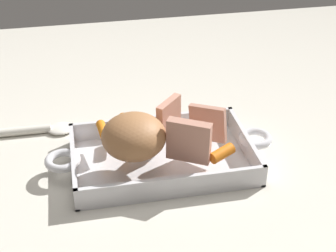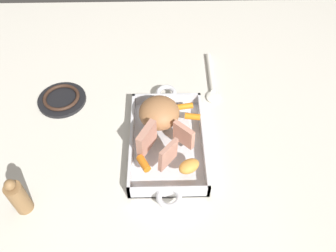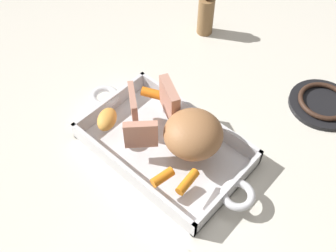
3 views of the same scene
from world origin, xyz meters
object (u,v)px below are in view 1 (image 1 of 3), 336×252
(pork_roast, at_px, (134,136))
(roast_slice_outer, at_px, (207,122))
(roasting_dish, at_px, (162,157))
(roast_slice_thin, at_px, (169,116))
(baby_carrot_southeast, at_px, (103,131))
(roast_slice_thick, at_px, (189,141))
(baby_carrot_center_left, at_px, (222,153))
(serving_spoon, at_px, (24,131))
(baby_carrot_center_right, at_px, (123,123))
(potato_golden_small, at_px, (212,116))

(pork_roast, height_order, roast_slice_outer, pork_roast)
(roasting_dish, xyz_separation_m, roast_slice_outer, (0.09, 0.00, 0.07))
(roast_slice_thin, height_order, baby_carrot_southeast, roast_slice_thin)
(pork_roast, xyz_separation_m, baby_carrot_southeast, (-0.05, 0.08, -0.03))
(roast_slice_thick, height_order, baby_carrot_center_left, roast_slice_thick)
(roasting_dish, relative_size, roast_slice_thick, 5.59)
(roasting_dish, bearing_deg, roast_slice_thick, -56.50)
(baby_carrot_southeast, relative_size, serving_spoon, 0.23)
(pork_roast, distance_m, baby_carrot_center_left, 0.17)
(baby_carrot_center_right, relative_size, serving_spoon, 0.19)
(roasting_dish, height_order, baby_carrot_center_left, baby_carrot_center_left)
(baby_carrot_center_left, height_order, potato_golden_small, potato_golden_small)
(roast_slice_thick, relative_size, roast_slice_outer, 1.12)
(roasting_dish, bearing_deg, baby_carrot_southeast, 153.98)
(roasting_dish, bearing_deg, serving_spoon, 149.31)
(pork_roast, distance_m, potato_golden_small, 0.19)
(baby_carrot_center_right, xyz_separation_m, potato_golden_small, (0.18, -0.02, 0.01))
(baby_carrot_center_left, relative_size, baby_carrot_center_right, 1.05)
(baby_carrot_center_left, bearing_deg, roast_slice_thick, 171.80)
(roast_slice_outer, bearing_deg, roasting_dish, -177.43)
(baby_carrot_southeast, relative_size, potato_golden_small, 0.94)
(roast_slice_thin, relative_size, serving_spoon, 0.28)
(roasting_dish, bearing_deg, potato_golden_small, 25.73)
(roast_slice_thick, bearing_deg, baby_carrot_center_left, -8.20)
(roast_slice_thick, xyz_separation_m, baby_carrot_center_left, (0.06, -0.01, -0.03))
(roast_slice_thick, relative_size, baby_carrot_southeast, 1.41)
(pork_roast, height_order, baby_carrot_center_right, pork_roast)
(roast_slice_thin, relative_size, baby_carrot_center_left, 1.40)
(roast_slice_outer, xyz_separation_m, serving_spoon, (-0.37, 0.16, -0.07))
(baby_carrot_center_left, distance_m, potato_golden_small, 0.13)
(potato_golden_small, bearing_deg, roast_slice_outer, -116.04)
(roast_slice_thin, xyz_separation_m, baby_carrot_southeast, (-0.13, 0.01, -0.03))
(pork_roast, xyz_separation_m, serving_spoon, (-0.22, 0.19, -0.08))
(baby_carrot_center_left, bearing_deg, baby_carrot_center_right, 138.96)
(baby_carrot_center_left, bearing_deg, roasting_dish, 146.14)
(roast_slice_thick, xyz_separation_m, potato_golden_small, (0.08, 0.12, -0.02))
(baby_carrot_center_left, xyz_separation_m, potato_golden_small, (0.02, 0.12, 0.01))
(potato_golden_small, bearing_deg, baby_carrot_center_left, -97.14)
(pork_roast, height_order, roast_slice_thick, same)
(roast_slice_outer, bearing_deg, baby_carrot_center_right, 154.84)
(serving_spoon, bearing_deg, roast_slice_thin, -20.86)
(roasting_dish, distance_m, pork_roast, 0.10)
(serving_spoon, bearing_deg, roast_slice_outer, -22.82)
(baby_carrot_center_left, bearing_deg, roast_slice_thin, 124.60)
(roasting_dish, xyz_separation_m, potato_golden_small, (0.12, 0.06, 0.05))
(roast_slice_outer, height_order, baby_carrot_southeast, roast_slice_outer)
(roasting_dish, relative_size, pork_roast, 3.75)
(roast_slice_thick, relative_size, baby_carrot_center_right, 1.73)
(roast_slice_thin, relative_size, baby_carrot_center_right, 1.47)
(baby_carrot_southeast, distance_m, potato_golden_small, 0.23)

